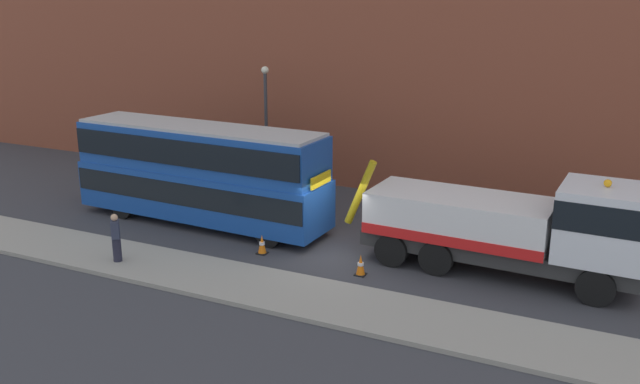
{
  "coord_description": "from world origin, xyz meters",
  "views": [
    {
      "loc": [
        9.29,
        -21.17,
        9.05
      ],
      "look_at": [
        -1.08,
        0.46,
        2.0
      ],
      "focal_mm": 37.85,
      "sensor_mm": 36.0,
      "label": 1
    }
  ],
  "objects_px": {
    "recovery_tow_truck": "(512,225)",
    "traffic_cone_midway": "(361,266)",
    "pedestrian_onlooker": "(116,238)",
    "street_lamp": "(266,116)",
    "traffic_cone_near_bus": "(262,245)",
    "double_decker_bus": "(200,170)"
  },
  "relations": [
    {
      "from": "recovery_tow_truck",
      "to": "traffic_cone_midway",
      "type": "xyz_separation_m",
      "value": [
        -4.47,
        -2.17,
        -1.42
      ]
    },
    {
      "from": "traffic_cone_midway",
      "to": "pedestrian_onlooker",
      "type": "bearing_deg",
      "value": -160.37
    },
    {
      "from": "pedestrian_onlooker",
      "to": "street_lamp",
      "type": "relative_size",
      "value": 0.29
    },
    {
      "from": "recovery_tow_truck",
      "to": "traffic_cone_near_bus",
      "type": "xyz_separation_m",
      "value": [
        -8.43,
        -1.92,
        -1.42
      ]
    },
    {
      "from": "pedestrian_onlooker",
      "to": "street_lamp",
      "type": "distance_m",
      "value": 11.2
    },
    {
      "from": "recovery_tow_truck",
      "to": "traffic_cone_midway",
      "type": "bearing_deg",
      "value": -151.93
    },
    {
      "from": "double_decker_bus",
      "to": "pedestrian_onlooker",
      "type": "relative_size",
      "value": 6.5
    },
    {
      "from": "traffic_cone_midway",
      "to": "double_decker_bus",
      "type": "bearing_deg",
      "value": 164.57
    },
    {
      "from": "traffic_cone_near_bus",
      "to": "street_lamp",
      "type": "distance_m",
      "value": 9.46
    },
    {
      "from": "recovery_tow_truck",
      "to": "traffic_cone_midway",
      "type": "height_order",
      "value": "recovery_tow_truck"
    },
    {
      "from": "double_decker_bus",
      "to": "pedestrian_onlooker",
      "type": "xyz_separation_m",
      "value": [
        -0.01,
        -5.02,
        -1.25
      ]
    },
    {
      "from": "street_lamp",
      "to": "recovery_tow_truck",
      "type": "bearing_deg",
      "value": -24.96
    },
    {
      "from": "street_lamp",
      "to": "traffic_cone_near_bus",
      "type": "bearing_deg",
      "value": -61.36
    },
    {
      "from": "traffic_cone_near_bus",
      "to": "street_lamp",
      "type": "xyz_separation_m",
      "value": [
        -4.28,
        7.83,
        3.13
      ]
    },
    {
      "from": "double_decker_bus",
      "to": "traffic_cone_near_bus",
      "type": "bearing_deg",
      "value": -23.78
    },
    {
      "from": "traffic_cone_near_bus",
      "to": "street_lamp",
      "type": "height_order",
      "value": "street_lamp"
    },
    {
      "from": "pedestrian_onlooker",
      "to": "street_lamp",
      "type": "xyz_separation_m",
      "value": [
        -0.3,
        10.92,
        2.49
      ]
    },
    {
      "from": "traffic_cone_near_bus",
      "to": "traffic_cone_midway",
      "type": "height_order",
      "value": "same"
    },
    {
      "from": "recovery_tow_truck",
      "to": "street_lamp",
      "type": "xyz_separation_m",
      "value": [
        -12.71,
        5.91,
        1.71
      ]
    },
    {
      "from": "pedestrian_onlooker",
      "to": "traffic_cone_near_bus",
      "type": "bearing_deg",
      "value": -0.02
    },
    {
      "from": "recovery_tow_truck",
      "to": "double_decker_bus",
      "type": "height_order",
      "value": "double_decker_bus"
    },
    {
      "from": "recovery_tow_truck",
      "to": "traffic_cone_near_bus",
      "type": "height_order",
      "value": "recovery_tow_truck"
    }
  ]
}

